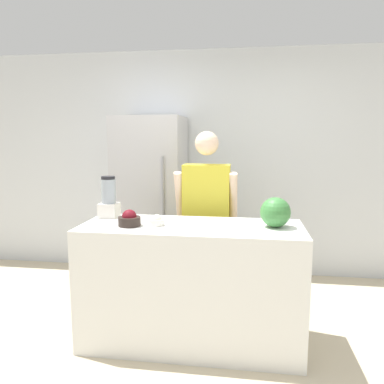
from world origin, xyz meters
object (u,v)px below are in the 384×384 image
person (206,220)px  bowl_cherries (129,219)px  refrigerator (151,200)px  watermelon (275,212)px  blender (109,199)px  bowl_cream (157,221)px

person → bowl_cherries: 0.89m
refrigerator → watermelon: (1.26, -1.30, 0.15)m
person → watermelon: person is taller
bowl_cherries → blender: bearing=134.0°
watermelon → blender: bearing=171.0°
person → blender: 0.92m
watermelon → bowl_cream: bearing=-179.0°
person → blender: size_ratio=4.84×
blender → person: bearing=30.0°
watermelon → bowl_cream: (-0.88, -0.02, -0.09)m
person → blender: bearing=-150.0°
bowl_cherries → bowl_cream: bearing=12.6°
person → bowl_cream: bearing=-114.4°
watermelon → bowl_cherries: 1.08m
watermelon → bowl_cherries: bearing=-176.8°
refrigerator → blender: (-0.08, -1.09, 0.18)m
bowl_cherries → blender: blender is taller
refrigerator → blender: size_ratio=5.33×
watermelon → blender: blender is taller
person → watermelon: (0.57, -0.65, 0.22)m
bowl_cherries → bowl_cream: bowl_cherries is taller
bowl_cream → bowl_cherries: bearing=-167.4°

